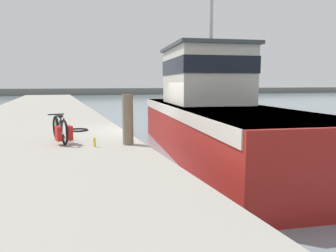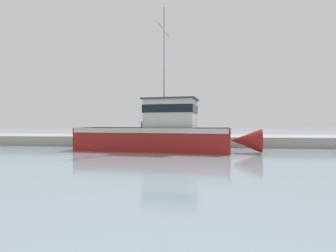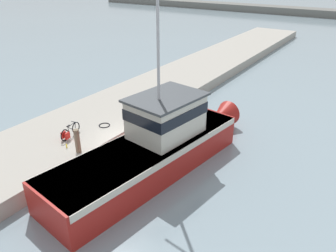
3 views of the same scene
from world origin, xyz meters
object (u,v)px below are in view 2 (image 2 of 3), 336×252
(fishing_boat_main, at_px, (161,132))
(mooring_post, at_px, (142,129))
(bicycle_touring, at_px, (154,132))
(water_bottle_by_bike, at_px, (144,135))

(fishing_boat_main, bearing_deg, mooring_post, -140.61)
(bicycle_touring, relative_size, water_bottle_by_bike, 7.30)
(water_bottle_by_bike, bearing_deg, bicycle_touring, 131.92)
(bicycle_touring, height_order, water_bottle_by_bike, bicycle_touring)
(mooring_post, distance_m, water_bottle_by_bike, 1.03)
(fishing_boat_main, bearing_deg, water_bottle_by_bike, -145.49)
(mooring_post, bearing_deg, fishing_boat_main, 31.61)
(bicycle_touring, bearing_deg, water_bottle_by_bike, -59.46)
(bicycle_touring, distance_m, mooring_post, 1.88)
(bicycle_touring, xyz_separation_m, water_bottle_by_bike, (0.78, -0.87, -0.23))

